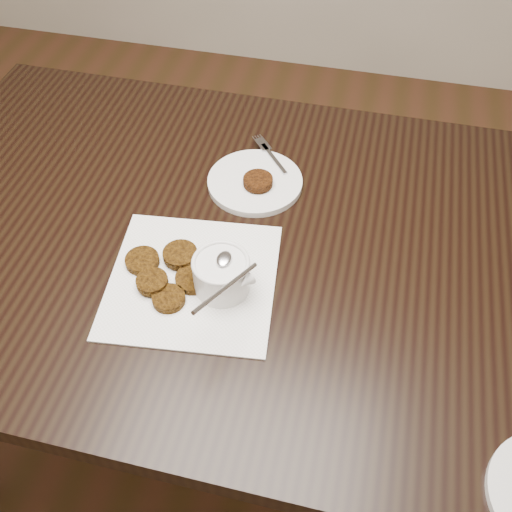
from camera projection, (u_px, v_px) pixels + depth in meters
The scene contains 6 objects.
floor at pixel (218, 468), 1.51m from camera, with size 4.00×4.00×0.00m, color #55301D.
table at pixel (242, 347), 1.32m from camera, with size 1.35×0.87×0.75m, color black.
napkin at pixel (192, 280), 0.97m from camera, with size 0.28×0.28×0.00m, color white.
sauce_ramekin at pixel (221, 261), 0.91m from camera, with size 0.12×0.12×0.13m, color white, non-canonical shape.
patty_cluster at pixel (167, 277), 0.96m from camera, with size 0.19×0.19×0.02m, color brown, non-canonical shape.
plate_with_patty at pixel (255, 179), 1.11m from camera, with size 0.18×0.18×0.03m, color white, non-canonical shape.
Camera 1 is at (0.23, -0.53, 1.51)m, focal length 40.36 mm.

